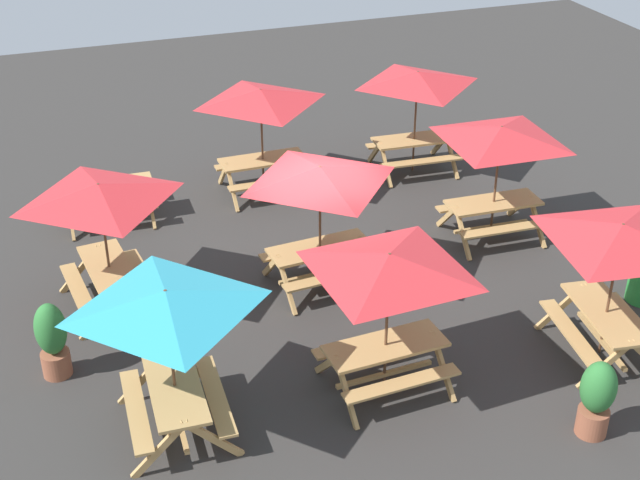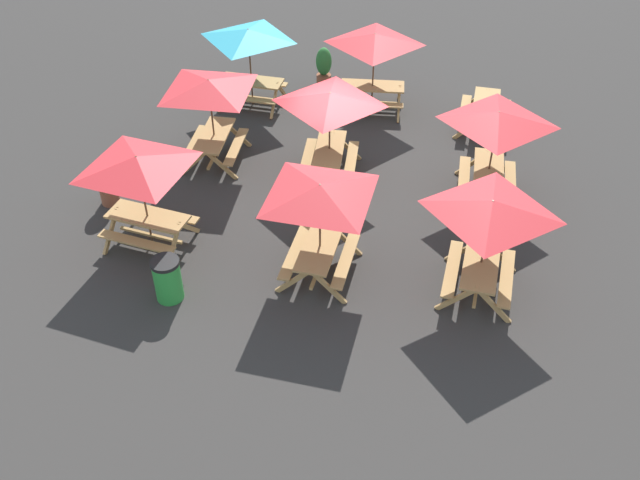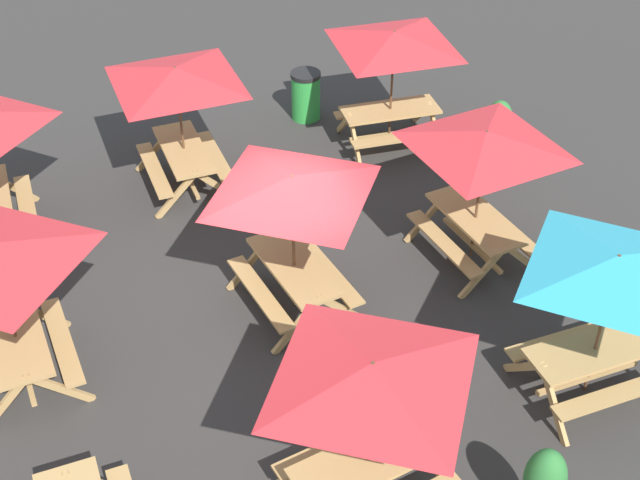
{
  "view_description": "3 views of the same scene",
  "coord_description": "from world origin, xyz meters",
  "px_view_note": "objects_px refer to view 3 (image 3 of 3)",
  "views": [
    {
      "loc": [
        4.48,
        12.92,
        8.46
      ],
      "look_at": [
        0.01,
        0.29,
        0.9
      ],
      "focal_mm": 50.0,
      "sensor_mm": 36.0,
      "label": 1
    },
    {
      "loc": [
        -14.79,
        -2.55,
        10.24
      ],
      "look_at": [
        -3.69,
        -0.24,
        0.9
      ],
      "focal_mm": 40.0,
      "sensor_mm": 36.0,
      "label": 2
    },
    {
      "loc": [
        9.26,
        -3.35,
        8.88
      ],
      "look_at": [
        -0.21,
        0.8,
        0.9
      ],
      "focal_mm": 50.0,
      "sensor_mm": 36.0,
      "label": 3
    }
  ],
  "objects_px": {
    "picnic_table_0": "(614,275)",
    "picnic_table_6": "(372,384)",
    "picnic_table_8": "(485,149)",
    "trash_bin_green": "(306,95)",
    "picnic_table_2": "(177,84)",
    "potted_plant_1": "(498,129)",
    "picnic_table_4": "(394,48)",
    "picnic_table_1": "(292,195)"
  },
  "relations": [
    {
      "from": "picnic_table_0",
      "to": "picnic_table_6",
      "type": "distance_m",
      "value": 3.49
    },
    {
      "from": "picnic_table_8",
      "to": "trash_bin_green",
      "type": "relative_size",
      "value": 2.88
    },
    {
      "from": "picnic_table_2",
      "to": "trash_bin_green",
      "type": "distance_m",
      "value": 3.5
    },
    {
      "from": "picnic_table_2",
      "to": "trash_bin_green",
      "type": "bearing_deg",
      "value": 117.8
    },
    {
      "from": "picnic_table_6",
      "to": "picnic_table_8",
      "type": "bearing_deg",
      "value": 38.15
    },
    {
      "from": "picnic_table_8",
      "to": "potted_plant_1",
      "type": "bearing_deg",
      "value": 137.28
    },
    {
      "from": "picnic_table_2",
      "to": "picnic_table_4",
      "type": "bearing_deg",
      "value": 89.28
    },
    {
      "from": "picnic_table_8",
      "to": "potted_plant_1",
      "type": "xyz_separation_m",
      "value": [
        -2.32,
        1.9,
        -1.36
      ]
    },
    {
      "from": "picnic_table_0",
      "to": "picnic_table_2",
      "type": "height_order",
      "value": "same"
    },
    {
      "from": "picnic_table_1",
      "to": "picnic_table_6",
      "type": "height_order",
      "value": "same"
    },
    {
      "from": "picnic_table_1",
      "to": "picnic_table_2",
      "type": "xyz_separation_m",
      "value": [
        -3.71,
        -0.53,
        0.0
      ]
    },
    {
      "from": "picnic_table_1",
      "to": "picnic_table_6",
      "type": "xyz_separation_m",
      "value": [
        3.55,
        -0.55,
        0.0
      ]
    },
    {
      "from": "picnic_table_4",
      "to": "picnic_table_2",
      "type": "bearing_deg",
      "value": -174.86
    },
    {
      "from": "picnic_table_8",
      "to": "picnic_table_0",
      "type": "bearing_deg",
      "value": -5.23
    },
    {
      "from": "picnic_table_0",
      "to": "picnic_table_1",
      "type": "relative_size",
      "value": 1.0
    },
    {
      "from": "picnic_table_6",
      "to": "potted_plant_1",
      "type": "xyz_separation_m",
      "value": [
        -5.82,
        5.47,
        -1.36
      ]
    },
    {
      "from": "picnic_table_4",
      "to": "picnic_table_8",
      "type": "distance_m",
      "value": 3.57
    },
    {
      "from": "picnic_table_2",
      "to": "picnic_table_6",
      "type": "xyz_separation_m",
      "value": [
        7.25,
        -0.02,
        0.0
      ]
    },
    {
      "from": "picnic_table_0",
      "to": "picnic_table_4",
      "type": "height_order",
      "value": "same"
    },
    {
      "from": "picnic_table_4",
      "to": "picnic_table_8",
      "type": "bearing_deg",
      "value": -87.43
    },
    {
      "from": "picnic_table_6",
      "to": "trash_bin_green",
      "type": "height_order",
      "value": "picnic_table_6"
    },
    {
      "from": "picnic_table_2",
      "to": "potted_plant_1",
      "type": "xyz_separation_m",
      "value": [
        1.44,
        5.45,
        -1.36
      ]
    },
    {
      "from": "picnic_table_1",
      "to": "picnic_table_4",
      "type": "distance_m",
      "value": 4.85
    },
    {
      "from": "picnic_table_0",
      "to": "picnic_table_4",
      "type": "bearing_deg",
      "value": 88.31
    },
    {
      "from": "picnic_table_2",
      "to": "picnic_table_8",
      "type": "bearing_deg",
      "value": 45.7
    },
    {
      "from": "picnic_table_0",
      "to": "picnic_table_8",
      "type": "relative_size",
      "value": 0.83
    },
    {
      "from": "picnic_table_0",
      "to": "picnic_table_8",
      "type": "distance_m",
      "value": 3.09
    },
    {
      "from": "trash_bin_green",
      "to": "potted_plant_1",
      "type": "relative_size",
      "value": 0.82
    },
    {
      "from": "picnic_table_4",
      "to": "potted_plant_1",
      "type": "xyz_separation_m",
      "value": [
        1.23,
        1.56,
        -1.36
      ]
    },
    {
      "from": "picnic_table_1",
      "to": "picnic_table_8",
      "type": "distance_m",
      "value": 3.02
    },
    {
      "from": "picnic_table_0",
      "to": "picnic_table_2",
      "type": "relative_size",
      "value": 0.83
    },
    {
      "from": "picnic_table_2",
      "to": "trash_bin_green",
      "type": "height_order",
      "value": "picnic_table_2"
    },
    {
      "from": "picnic_table_1",
      "to": "picnic_table_2",
      "type": "bearing_deg",
      "value": -176.53
    },
    {
      "from": "picnic_table_6",
      "to": "potted_plant_1",
      "type": "bearing_deg",
      "value": 40.45
    },
    {
      "from": "picnic_table_6",
      "to": "trash_bin_green",
      "type": "relative_size",
      "value": 2.38
    },
    {
      "from": "picnic_table_6",
      "to": "picnic_table_8",
      "type": "xyz_separation_m",
      "value": [
        -3.5,
        3.57,
        0.0
      ]
    },
    {
      "from": "picnic_table_6",
      "to": "picnic_table_0",
      "type": "bearing_deg",
      "value": 0.48
    },
    {
      "from": "picnic_table_4",
      "to": "potted_plant_1",
      "type": "height_order",
      "value": "picnic_table_4"
    },
    {
      "from": "trash_bin_green",
      "to": "potted_plant_1",
      "type": "xyz_separation_m",
      "value": [
        2.8,
        2.59,
        0.13
      ]
    },
    {
      "from": "picnic_table_4",
      "to": "picnic_table_6",
      "type": "bearing_deg",
      "value": -110.87
    },
    {
      "from": "picnic_table_2",
      "to": "picnic_table_4",
      "type": "xyz_separation_m",
      "value": [
        0.21,
        3.9,
        0.0
      ]
    },
    {
      "from": "picnic_table_1",
      "to": "picnic_table_6",
      "type": "bearing_deg",
      "value": -13.54
    }
  ]
}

